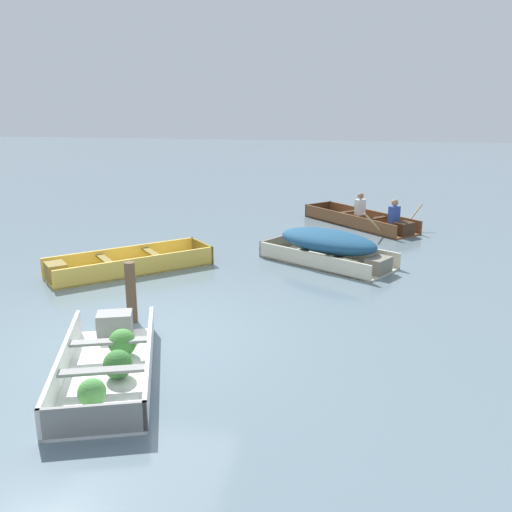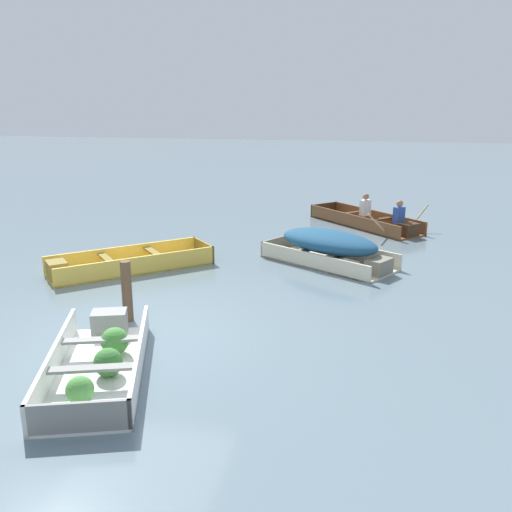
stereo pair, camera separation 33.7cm
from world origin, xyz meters
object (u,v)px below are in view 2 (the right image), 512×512
Objects in this scene: rowboat_wooden_brown_with_crew at (370,221)px; mooring_post at (127,291)px; dinghy_white_foreground at (101,359)px; skiff_yellow_near_moored at (124,264)px; skiff_cream_mid_moored at (330,245)px.

mooring_post is at bearing -116.30° from rowboat_wooden_brown_with_crew.
dinghy_white_foreground is 10.16m from rowboat_wooden_brown_with_crew.
skiff_yellow_near_moored is 3.20× the size of mooring_post.
rowboat_wooden_brown_with_crew is at bearing 63.70° from mooring_post.
dinghy_white_foreground is 0.96× the size of skiff_yellow_near_moored.
rowboat_wooden_brown_with_crew is (0.86, 3.85, -0.23)m from skiff_cream_mid_moored.
rowboat_wooden_brown_with_crew is (5.08, 5.18, 0.05)m from skiff_yellow_near_moored.
skiff_cream_mid_moored is (2.63, 5.68, 0.26)m from dinghy_white_foreground.
skiff_yellow_near_moored is at bearing 110.01° from dinghy_white_foreground.
rowboat_wooden_brown_with_crew is at bearing 45.60° from skiff_yellow_near_moored.
dinghy_white_foreground is at bearing -114.85° from skiff_cream_mid_moored.
dinghy_white_foreground is at bearing -69.99° from skiff_yellow_near_moored.
mooring_post is (-3.00, -3.95, 0.09)m from skiff_cream_mid_moored.
skiff_cream_mid_moored is at bearing 65.15° from dinghy_white_foreground.
skiff_cream_mid_moored is at bearing -102.55° from rowboat_wooden_brown_with_crew.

